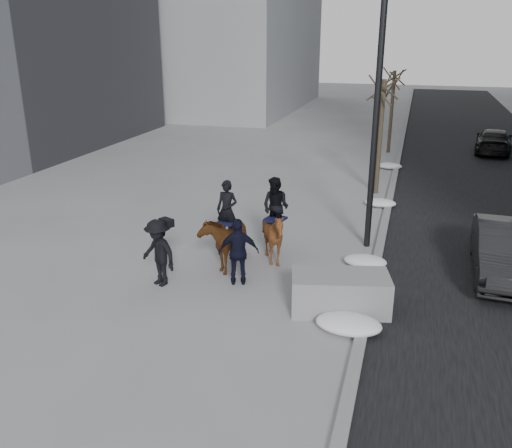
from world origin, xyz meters
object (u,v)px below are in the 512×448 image
(mounted_left, at_px, (226,235))
(mounted_right, at_px, (274,230))
(planter, at_px, (340,293))
(car_near, at_px, (505,251))

(mounted_left, xyz_separation_m, mounted_right, (1.22, 0.58, 0.08))
(planter, height_order, car_near, car_near)
(planter, distance_m, mounted_right, 3.19)
(mounted_left, bearing_deg, car_near, 11.31)
(planter, distance_m, mounted_left, 3.82)
(planter, relative_size, car_near, 0.53)
(mounted_left, bearing_deg, mounted_right, 25.38)
(car_near, bearing_deg, mounted_right, -169.93)
(mounted_right, bearing_deg, car_near, 8.24)
(planter, xyz_separation_m, mounted_right, (-2.17, 2.28, 0.53))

